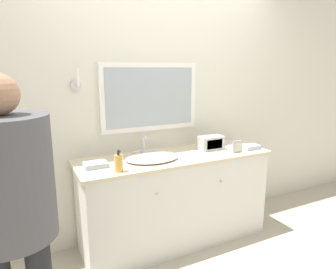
{
  "coord_description": "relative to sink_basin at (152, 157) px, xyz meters",
  "views": [
    {
      "loc": [
        -1.23,
        -1.99,
        1.61
      ],
      "look_at": [
        -0.07,
        0.32,
        1.05
      ],
      "focal_mm": 32.0,
      "sensor_mm": 36.0,
      "label": 1
    }
  ],
  "objects": [
    {
      "name": "ground_plane",
      "position": [
        0.24,
        -0.3,
        -0.87
      ],
      "size": [
        14.0,
        14.0,
        0.0
      ],
      "primitive_type": "plane",
      "color": "#B2A893"
    },
    {
      "name": "picture_frame",
      "position": [
        0.8,
        -0.17,
        0.04
      ],
      "size": [
        0.1,
        0.01,
        0.12
      ],
      "color": "#B2B2B7",
      "rests_on": "vanity_counter"
    },
    {
      "name": "vanity_counter",
      "position": [
        0.24,
        0.02,
        -0.44
      ],
      "size": [
        1.79,
        0.6,
        0.85
      ],
      "color": "silver",
      "rests_on": "ground_plane"
    },
    {
      "name": "metal_tray",
      "position": [
        0.96,
        0.14,
        -0.01
      ],
      "size": [
        0.14,
        0.11,
        0.01
      ],
      "color": "silver",
      "rests_on": "vanity_counter"
    },
    {
      "name": "hand_towel_far_corner",
      "position": [
        1.0,
        -0.12,
        0.0
      ],
      "size": [
        0.17,
        0.12,
        0.04
      ],
      "color": "#A8B7C6",
      "rests_on": "vanity_counter"
    },
    {
      "name": "wall_back",
      "position": [
        0.24,
        0.35,
        0.41
      ],
      "size": [
        8.0,
        0.18,
        2.55
      ],
      "color": "silver",
      "rests_on": "ground_plane"
    },
    {
      "name": "hand_towel_near_sink",
      "position": [
        -0.49,
        0.01,
        0.0
      ],
      "size": [
        0.18,
        0.14,
        0.04
      ],
      "color": "#A8B7C6",
      "rests_on": "vanity_counter"
    },
    {
      "name": "person",
      "position": [
        -1.08,
        -0.65,
        0.11
      ],
      "size": [
        0.45,
        0.45,
        1.6
      ],
      "color": "#232328",
      "rests_on": "ground_plane"
    },
    {
      "name": "soap_bottle",
      "position": [
        -0.35,
        -0.18,
        0.05
      ],
      "size": [
        0.06,
        0.06,
        0.17
      ],
      "color": "gold",
      "rests_on": "vanity_counter"
    },
    {
      "name": "sink_basin",
      "position": [
        0.0,
        0.0,
        0.0
      ],
      "size": [
        0.47,
        0.4,
        0.17
      ],
      "color": "white",
      "rests_on": "vanity_counter"
    },
    {
      "name": "appliance_box",
      "position": [
        0.65,
        0.04,
        0.05
      ],
      "size": [
        0.24,
        0.13,
        0.13
      ],
      "color": "#BCBCC1",
      "rests_on": "vanity_counter"
    }
  ]
}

